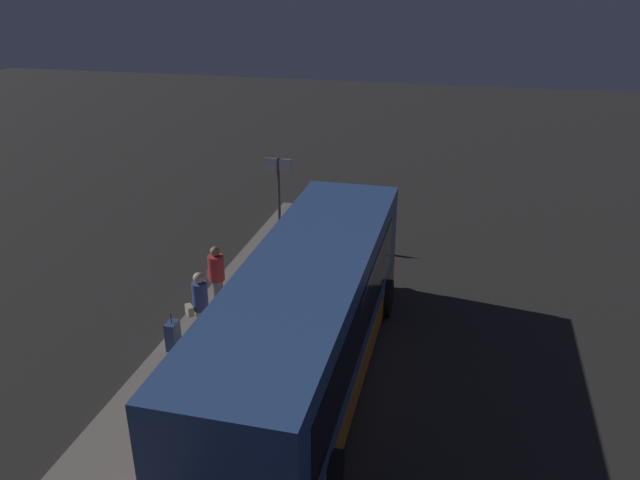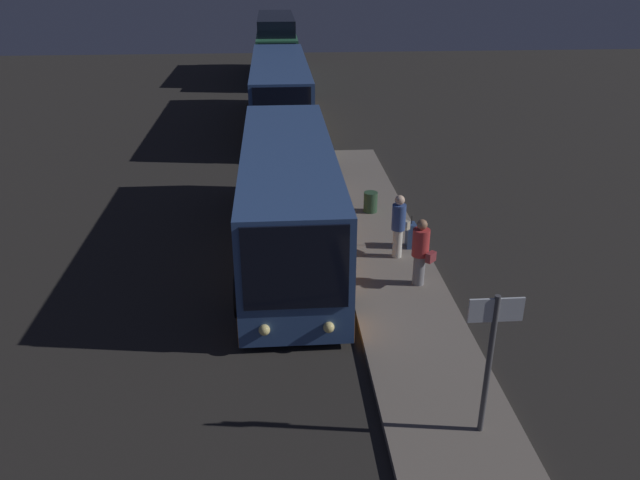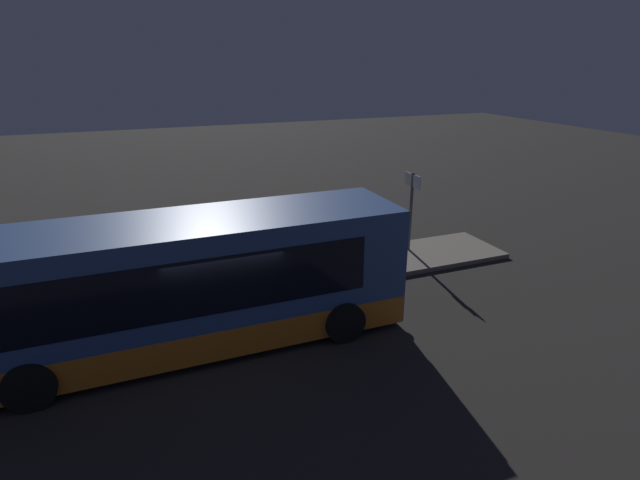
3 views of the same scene
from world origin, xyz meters
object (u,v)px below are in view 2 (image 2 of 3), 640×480
(passenger_boarding, at_px, (421,250))
(passenger_waiting, at_px, (399,224))
(suitcase, at_px, (411,235))
(bus_third, at_px, (276,50))
(sign_post, at_px, (491,347))
(bus_lead, at_px, (289,200))
(bus_second, at_px, (280,95))
(trash_bin, at_px, (371,202))

(passenger_boarding, distance_m, passenger_waiting, 1.61)
(passenger_waiting, bearing_deg, suitcase, 97.77)
(bus_third, xyz_separation_m, sign_post, (35.36, 3.06, 0.08))
(bus_lead, bearing_deg, bus_second, -180.00)
(bus_third, distance_m, suitcase, 28.15)
(passenger_boarding, height_order, suitcase, passenger_boarding)
(bus_third, xyz_separation_m, passenger_boarding, (30.09, 3.15, -0.71))
(suitcase, bearing_deg, sign_post, -2.52)
(bus_second, relative_size, bus_third, 1.12)
(bus_third, bearing_deg, bus_second, -0.00)
(passenger_waiting, relative_size, suitcase, 1.88)
(bus_second, bearing_deg, bus_third, 180.00)
(suitcase, relative_size, trash_bin, 1.46)
(passenger_boarding, height_order, passenger_waiting, passenger_waiting)
(passenger_waiting, xyz_separation_m, trash_bin, (-3.30, -0.25, -0.64))
(bus_second, bearing_deg, bus_lead, 0.00)
(bus_third, distance_m, trash_bin, 25.38)
(bus_lead, relative_size, bus_third, 0.96)
(bus_lead, height_order, bus_second, bus_second)
(bus_lead, bearing_deg, passenger_boarding, 50.87)
(passenger_waiting, height_order, sign_post, sign_post)
(bus_lead, distance_m, trash_bin, 3.68)
(bus_second, height_order, sign_post, bus_second)
(bus_second, relative_size, suitcase, 12.59)
(passenger_boarding, distance_m, sign_post, 5.34)
(bus_third, height_order, sign_post, bus_third)
(bus_second, relative_size, sign_post, 4.47)
(suitcase, bearing_deg, trash_bin, -164.97)
(passenger_waiting, relative_size, trash_bin, 2.73)
(bus_second, height_order, suitcase, bus_second)
(bus_lead, bearing_deg, sign_post, 21.35)
(bus_second, relative_size, passenger_boarding, 6.85)
(suitcase, height_order, trash_bin, suitcase)
(passenger_boarding, xyz_separation_m, sign_post, (5.28, -0.08, 0.79))
(bus_third, relative_size, sign_post, 3.99)
(bus_lead, relative_size, sign_post, 3.84)
(bus_lead, bearing_deg, bus_third, 180.00)
(passenger_boarding, bearing_deg, bus_lead, -83.10)
(bus_lead, height_order, passenger_boarding, bus_lead)
(bus_third, distance_m, passenger_waiting, 28.66)
(bus_lead, relative_size, suitcase, 10.81)
(bus_lead, distance_m, passenger_waiting, 3.09)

